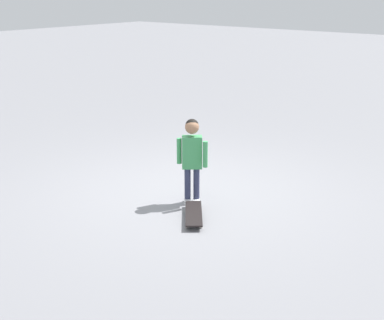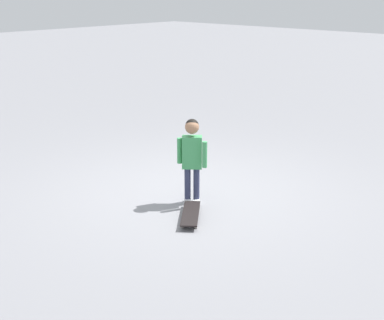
{
  "view_description": "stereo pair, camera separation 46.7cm",
  "coord_description": "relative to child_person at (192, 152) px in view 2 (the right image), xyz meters",
  "views": [
    {
      "loc": [
        4.49,
        -5.44,
        2.61
      ],
      "look_at": [
        0.3,
        -0.26,
        0.55
      ],
      "focal_mm": 53.56,
      "sensor_mm": 36.0,
      "label": 1
    },
    {
      "loc": [
        4.84,
        -5.14,
        2.61
      ],
      "look_at": [
        0.3,
        -0.26,
        0.55
      ],
      "focal_mm": 53.56,
      "sensor_mm": 36.0,
      "label": 2
    }
  ],
  "objects": [
    {
      "name": "skateboard",
      "position": [
        0.34,
        -0.39,
        -0.6
      ],
      "size": [
        0.62,
        0.7,
        0.07
      ],
      "color": "black",
      "rests_on": "ground"
    },
    {
      "name": "child_person",
      "position": [
        0.0,
        0.0,
        0.0
      ],
      "size": [
        0.4,
        0.27,
        1.06
      ],
      "color": "#2D3351",
      "rests_on": "ground"
    },
    {
      "name": "ground_plane",
      "position": [
        -0.3,
        0.26,
        -0.66
      ],
      "size": [
        50.0,
        50.0,
        0.0
      ],
      "primitive_type": "plane",
      "color": "gray"
    }
  ]
}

